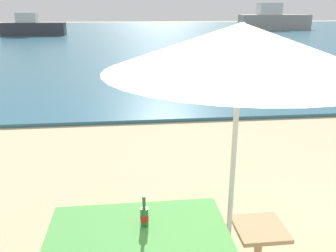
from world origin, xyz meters
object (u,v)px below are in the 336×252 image
boat_sailboat (33,27)px  boat_tanker (273,20)px  patio_umbrella (241,48)px  beer_bottle_amber (144,215)px  side_table_wood (258,244)px  swimmer_person (165,79)px  picnic_table_green (138,241)px

boat_sailboat → boat_tanker: 23.93m
patio_umbrella → boat_sailboat: (-8.63, 29.29, -1.37)m
beer_bottle_amber → boat_sailboat: (-7.87, 29.50, -0.10)m
patio_umbrella → side_table_wood: bearing=-3.4°
boat_sailboat → side_table_wood: bearing=-73.1°
patio_umbrella → swimmer_person: 8.67m
picnic_table_green → boat_tanker: size_ratio=0.19×
picnic_table_green → side_table_wood: bearing=11.9°
patio_umbrella → boat_tanker: (14.63, 34.92, -1.08)m
patio_umbrella → boat_sailboat: patio_umbrella is taller
swimmer_person → boat_tanker: (14.31, 26.46, 0.80)m
picnic_table_green → patio_umbrella: bearing=16.9°
beer_bottle_amber → picnic_table_green: bearing=-140.7°
beer_bottle_amber → boat_sailboat: bearing=104.9°
picnic_table_green → beer_bottle_amber: beer_bottle_amber is taller
picnic_table_green → patio_umbrella: 1.70m
side_table_wood → swimmer_person: side_table_wood is taller
beer_bottle_amber → boat_tanker: (15.39, 35.12, 0.19)m
picnic_table_green → boat_tanker: 38.41m
swimmer_person → patio_umbrella: bearing=-92.2°
picnic_table_green → swimmer_person: bearing=82.5°
patio_umbrella → side_table_wood: size_ratio=4.26×
side_table_wood → boat_tanker: 37.77m
picnic_table_green → boat_sailboat: size_ratio=0.27×
picnic_table_green → side_table_wood: (1.09, 0.23, -0.30)m
patio_umbrella → swimmer_person: size_ratio=5.61×
boat_sailboat → picnic_table_green: bearing=-75.2°
side_table_wood → swimmer_person: 8.47m
side_table_wood → boat_tanker: boat_tanker is taller
side_table_wood → swimmer_person: size_ratio=1.32×
picnic_table_green → swimmer_person: picnic_table_green is taller
beer_bottle_amber → side_table_wood: (1.04, 0.19, -0.50)m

